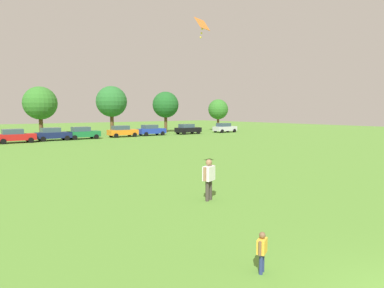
% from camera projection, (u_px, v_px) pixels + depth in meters
% --- Properties ---
extents(ground_plane, '(160.00, 160.00, 0.00)m').
position_uv_depth(ground_plane, '(46.00, 154.00, 30.07)').
color(ground_plane, '#568C33').
extents(child_kite_flyer, '(0.43, 0.31, 0.99)m').
position_uv_depth(child_kite_flyer, '(262.00, 249.00, 7.91)').
color(child_kite_flyer, navy).
rests_on(child_kite_flyer, ground).
extents(adult_bystander, '(0.79, 0.52, 1.77)m').
position_uv_depth(adult_bystander, '(209.00, 176.00, 14.33)').
color(adult_bystander, '#3F3833').
rests_on(adult_bystander, ground).
extents(kite, '(1.02, 0.71, 1.03)m').
position_uv_depth(kite, '(202.00, 26.00, 17.66)').
color(kite, orange).
extents(parked_car_red_2, '(4.30, 2.02, 1.68)m').
position_uv_depth(parked_car_red_2, '(15.00, 136.00, 40.37)').
color(parked_car_red_2, red).
rests_on(parked_car_red_2, ground).
extents(parked_car_navy_3, '(4.30, 2.02, 1.68)m').
position_uv_depth(parked_car_navy_3, '(53.00, 134.00, 43.65)').
color(parked_car_navy_3, '#141E4C').
rests_on(parked_car_navy_3, ground).
extents(parked_car_green_4, '(4.30, 2.02, 1.68)m').
position_uv_depth(parked_car_green_4, '(83.00, 133.00, 46.00)').
color(parked_car_green_4, '#196B38').
rests_on(parked_car_green_4, ground).
extents(parked_car_orange_5, '(4.30, 2.02, 1.68)m').
position_uv_depth(parked_car_orange_5, '(122.00, 131.00, 49.72)').
color(parked_car_orange_5, orange).
rests_on(parked_car_orange_5, ground).
extents(parked_car_blue_6, '(4.30, 2.02, 1.68)m').
position_uv_depth(parked_car_blue_6, '(151.00, 130.00, 52.84)').
color(parked_car_blue_6, '#1E38AD').
rests_on(parked_car_blue_6, ground).
extents(parked_car_black_7, '(4.30, 2.02, 1.68)m').
position_uv_depth(parked_car_black_7, '(188.00, 129.00, 56.13)').
color(parked_car_black_7, black).
rests_on(parked_car_black_7, ground).
extents(parked_car_silver_8, '(4.30, 2.02, 1.68)m').
position_uv_depth(parked_car_silver_8, '(225.00, 128.00, 60.35)').
color(parked_car_silver_8, silver).
rests_on(parked_car_silver_8, ground).
extents(tree_center_left, '(4.67, 4.67, 7.28)m').
position_uv_depth(tree_center_left, '(40.00, 103.00, 47.74)').
color(tree_center_left, brown).
rests_on(tree_center_left, ground).
extents(tree_center_right, '(5.10, 5.10, 7.94)m').
position_uv_depth(tree_center_right, '(112.00, 102.00, 56.07)').
color(tree_center_right, brown).
rests_on(tree_center_right, ground).
extents(tree_right, '(4.69, 4.69, 7.31)m').
position_uv_depth(tree_right, '(166.00, 105.00, 60.88)').
color(tree_right, brown).
rests_on(tree_right, ground).
extents(tree_far_right, '(3.94, 3.94, 6.13)m').
position_uv_depth(tree_far_right, '(218.00, 109.00, 66.63)').
color(tree_far_right, brown).
rests_on(tree_far_right, ground).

